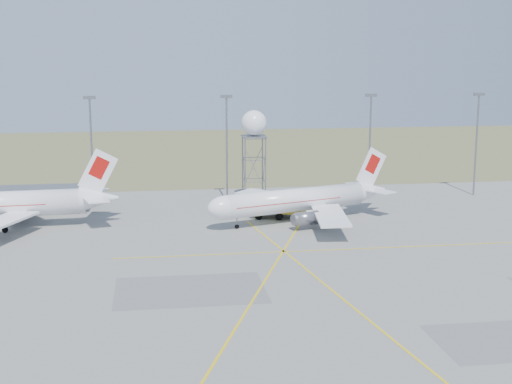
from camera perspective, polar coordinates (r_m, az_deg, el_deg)
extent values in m
plane|color=gray|center=(76.54, 10.78, -10.59)|extent=(400.00, 400.00, 0.00)
cube|color=#5D6638|center=(210.33, -1.78, 3.31)|extent=(400.00, 120.00, 0.03)
cube|color=gray|center=(135.24, -17.14, -0.66)|extent=(18.00, 9.00, 3.60)
cube|color=slate|center=(134.88, -17.18, 0.15)|extent=(19.00, 10.00, 0.30)
cylinder|color=slate|center=(134.69, -13.00, 3.04)|extent=(0.36, 0.36, 20.00)
cube|color=slate|center=(133.73, -13.19, 7.37)|extent=(2.20, 0.50, 0.60)
cylinder|color=slate|center=(135.01, -2.35, 3.33)|extent=(0.36, 0.36, 20.00)
cube|color=slate|center=(134.05, -2.38, 7.65)|extent=(2.20, 0.50, 0.60)
cylinder|color=slate|center=(140.74, 9.08, 3.51)|extent=(0.36, 0.36, 20.00)
cube|color=slate|center=(139.82, 9.21, 7.66)|extent=(2.20, 0.50, 0.60)
cylinder|color=slate|center=(148.82, 17.20, 3.55)|extent=(0.36, 0.36, 20.00)
cube|color=slate|center=(147.95, 17.43, 7.47)|extent=(2.20, 0.50, 0.60)
cylinder|color=white|center=(120.17, 3.09, -0.66)|extent=(25.39, 11.84, 3.92)
ellipsoid|color=white|center=(114.43, -2.43, -1.24)|extent=(7.19, 5.71, 3.92)
cube|color=black|center=(113.83, -2.97, -1.01)|extent=(2.09, 2.52, 0.96)
cone|color=white|center=(128.57, 9.15, 0.11)|extent=(6.82, 5.59, 3.92)
cube|color=white|center=(127.87, 9.21, 1.92)|extent=(6.04, 2.28, 7.37)
cube|color=#B00F0B|center=(127.89, 9.29, 2.23)|extent=(3.30, 1.39, 3.78)
cube|color=white|center=(130.70, 8.17, 0.53)|extent=(4.69, 6.11, 0.18)
cube|color=white|center=(125.72, 9.82, 0.07)|extent=(4.69, 6.11, 0.18)
cube|color=white|center=(128.60, 1.69, -0.33)|extent=(14.35, 14.46, 0.35)
cube|color=white|center=(113.79, 5.96, -1.87)|extent=(6.68, 16.15, 0.35)
cylinder|color=slate|center=(124.93, 1.39, -1.07)|extent=(4.62, 3.45, 2.25)
cylinder|color=slate|center=(115.30, 4.08, -2.12)|extent=(4.62, 3.45, 2.25)
cube|color=#B00F0B|center=(119.20, 2.28, -0.70)|extent=(19.83, 10.00, 0.12)
cylinder|color=black|center=(115.97, -1.54, -2.74)|extent=(0.87, 0.87, 0.88)
cube|color=black|center=(121.84, 3.88, -2.09)|extent=(2.80, 5.88, 0.88)
cylinder|color=slate|center=(121.75, 3.88, -1.89)|extent=(0.30, 0.30, 1.76)
cone|color=white|center=(121.28, -12.45, -0.51)|extent=(6.60, 4.63, 4.22)
cube|color=white|center=(120.50, -12.53, 1.56)|extent=(6.77, 0.77, 7.94)
cube|color=#B00F0B|center=(120.38, -12.45, 1.91)|extent=(3.65, 0.60, 4.07)
cube|color=white|center=(124.50, -12.70, 0.02)|extent=(3.76, 6.02, 0.19)
cube|color=white|center=(117.87, -12.71, -0.58)|extent=(3.76, 6.02, 0.19)
cube|color=white|center=(131.86, -19.09, -0.56)|extent=(12.79, 17.18, 0.38)
cube|color=black|center=(123.08, -19.27, -2.54)|extent=(1.47, 6.39, 0.95)
cylinder|color=slate|center=(122.97, -19.29, -2.32)|extent=(0.27, 0.27, 1.90)
cylinder|color=slate|center=(134.01, -0.87, 1.68)|extent=(0.23, 0.23, 12.63)
cylinder|color=slate|center=(134.58, 0.77, 1.72)|extent=(0.23, 0.23, 12.63)
cylinder|color=slate|center=(138.36, 0.51, 1.98)|extent=(0.23, 0.23, 12.63)
cylinder|color=slate|center=(137.82, -1.08, 1.94)|extent=(0.23, 0.23, 12.63)
cube|color=slate|center=(135.33, -0.17, 4.47)|extent=(4.49, 4.49, 0.24)
sphere|color=white|center=(135.07, -0.17, 5.54)|extent=(4.86, 4.86, 4.86)
cube|color=gold|center=(123.21, 1.93, -1.08)|extent=(10.45, 5.71, 2.43)
cube|color=gold|center=(122.81, 3.58, -0.66)|extent=(3.34, 3.66, 1.55)
cube|color=black|center=(122.75, 3.94, -0.62)|extent=(0.83, 2.81, 1.10)
cube|color=slate|center=(123.00, 1.42, -0.42)|extent=(6.01, 3.95, 0.44)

